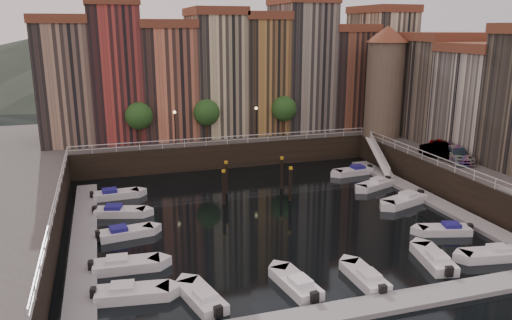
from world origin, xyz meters
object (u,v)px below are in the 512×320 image
object	(u,v)px
corner_tower	(385,80)
car_b	(443,152)
boat_left_0	(131,293)
car_a	(444,147)
gangway	(379,154)
car_c	(457,155)
boat_left_2	(125,233)
mooring_pilings	(256,181)
boat_left_1	(125,265)

from	to	relation	value
corner_tower	car_b	xyz separation A→B (m)	(0.10, -12.13, -6.39)
corner_tower	boat_left_0	distance (m)	43.21
car_a	corner_tower	bearing A→B (deg)	108.33
gangway	car_c	xyz separation A→B (m)	(3.67, -9.02, 1.84)
car_c	boat_left_2	bearing A→B (deg)	-160.83
car_c	car_a	bearing A→B (deg)	87.44
mooring_pilings	boat_left_2	size ratio (longest dim) A/B	1.59
mooring_pilings	boat_left_1	size ratio (longest dim) A/B	1.49
boat_left_2	car_b	size ratio (longest dim) A/B	0.95
boat_left_0	car_a	xyz separation A→B (m)	(35.05, 15.92, 3.35)
gangway	car_b	xyz separation A→B (m)	(3.00, -7.63, 1.88)
corner_tower	boat_left_2	size ratio (longest dim) A/B	2.98
mooring_pilings	boat_left_2	bearing A→B (deg)	-154.11
mooring_pilings	boat_left_2	distance (m)	14.75
car_c	corner_tower	bearing A→B (deg)	108.38
boat_left_2	car_a	world-z (taller)	car_a
boat_left_2	car_c	xyz separation A→B (m)	(33.80, 2.40, 3.41)
gangway	mooring_pilings	bearing A→B (deg)	-163.53
boat_left_0	corner_tower	bearing A→B (deg)	45.76
gangway	boat_left_2	distance (m)	32.26
boat_left_2	car_b	world-z (taller)	car_b
boat_left_1	car_b	distance (m)	34.97
car_b	car_c	bearing A→B (deg)	-82.25
car_c	gangway	bearing A→B (deg)	127.27
boat_left_2	gangway	bearing A→B (deg)	13.03
boat_left_0	boat_left_2	world-z (taller)	boat_left_0
mooring_pilings	gangway	bearing A→B (deg)	16.47
corner_tower	car_c	xyz separation A→B (m)	(0.77, -13.52, -6.43)
gangway	car_b	size ratio (longest dim) A/B	1.71
boat_left_2	car_a	distance (m)	35.58
mooring_pilings	car_b	bearing A→B (deg)	-7.54
boat_left_1	boat_left_2	xyz separation A→B (m)	(0.29, 5.92, -0.03)
car_c	car_b	bearing A→B (deg)	130.96
gangway	boat_left_1	xyz separation A→B (m)	(-30.42, -17.34, -1.54)
mooring_pilings	car_b	xyz separation A→B (m)	(19.91, -2.64, 2.15)
car_b	car_c	xyz separation A→B (m)	(0.67, -1.38, -0.04)
corner_tower	car_b	size ratio (longest dim) A/B	2.84
gangway	car_a	size ratio (longest dim) A/B	1.97
car_b	mooring_pilings	bearing A→B (deg)	154.36
boat_left_2	car_b	bearing A→B (deg)	-1.21
mooring_pilings	car_b	world-z (taller)	car_b
corner_tower	car_b	bearing A→B (deg)	-89.52
gangway	car_a	xyz separation A→B (m)	(4.79, -5.49, 1.80)
car_a	car_b	distance (m)	2.80
mooring_pilings	boat_left_0	world-z (taller)	mooring_pilings
car_c	mooring_pilings	bearing A→B (deg)	-175.93
boat_left_1	boat_left_0	bearing A→B (deg)	-84.40
boat_left_1	car_a	bearing A→B (deg)	21.96
boat_left_0	boat_left_1	world-z (taller)	boat_left_1
mooring_pilings	boat_left_2	world-z (taller)	mooring_pilings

